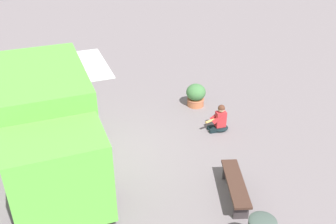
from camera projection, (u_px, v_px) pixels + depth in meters
ground_plane at (102, 153)px, 10.70m from camera, size 40.00×40.00×0.00m
food_truck at (51, 129)px, 9.46m from camera, size 5.21×3.04×2.60m
person_customer at (220, 120)px, 11.60m from camera, size 0.46×0.79×0.87m
planter_flowering_near at (196, 95)px, 12.95m from camera, size 0.67×0.67×0.79m
planter_flowering_far at (35, 88)px, 13.22m from camera, size 0.67×0.67×0.93m
plaza_bench at (235, 185)px, 8.96m from camera, size 1.78×0.71×0.46m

